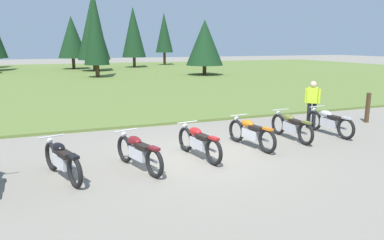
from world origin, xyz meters
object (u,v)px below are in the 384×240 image
at_px(motorcycle_olive, 291,126).
at_px(trail_marker_post, 368,108).
at_px(motorcycle_maroon, 138,152).
at_px(motorcycle_orange, 251,133).
at_px(motorcycle_silver, 329,122).
at_px(rider_with_back_turned, 312,101).
at_px(motorcycle_black, 62,160).
at_px(motorcycle_red, 199,142).

xyz_separation_m(motorcycle_olive, trail_marker_post, (4.29, 1.06, 0.14)).
bearing_deg(motorcycle_maroon, motorcycle_orange, 11.31).
bearing_deg(motorcycle_maroon, motorcycle_silver, 9.16).
distance_m(motorcycle_silver, rider_with_back_turned, 1.28).
relative_size(motorcycle_maroon, trail_marker_post, 1.78).
relative_size(motorcycle_olive, motorcycle_silver, 1.00).
bearing_deg(motorcycle_olive, rider_with_back_turned, 34.49).
height_order(motorcycle_black, motorcycle_olive, same).
relative_size(motorcycle_silver, trail_marker_post, 1.83).
height_order(motorcycle_red, trail_marker_post, trail_marker_post).
bearing_deg(motorcycle_black, motorcycle_red, 4.82).
height_order(motorcycle_red, motorcycle_orange, same).
bearing_deg(motorcycle_silver, motorcycle_olive, -177.48).
bearing_deg(rider_with_back_turned, motorcycle_orange, -155.82).
relative_size(motorcycle_maroon, motorcycle_orange, 0.98).
xyz_separation_m(motorcycle_orange, motorcycle_silver, (3.20, 0.38, 0.00)).
relative_size(motorcycle_maroon, motorcycle_red, 0.98).
distance_m(motorcycle_orange, trail_marker_post, 6.08).
xyz_separation_m(motorcycle_orange, motorcycle_olive, (1.64, 0.31, 0.00)).
relative_size(motorcycle_orange, trail_marker_post, 1.82).
xyz_separation_m(motorcycle_maroon, rider_with_back_turned, (6.92, 2.23, 0.51)).
distance_m(motorcycle_black, motorcycle_maroon, 1.73).
height_order(motorcycle_red, motorcycle_olive, same).
relative_size(motorcycle_maroon, rider_with_back_turned, 1.22).
height_order(motorcycle_black, rider_with_back_turned, rider_with_back_turned).
xyz_separation_m(motorcycle_red, motorcycle_olive, (3.44, 0.69, 0.00)).
height_order(motorcycle_orange, motorcycle_silver, same).
bearing_deg(motorcycle_olive, motorcycle_maroon, -168.86).
relative_size(motorcycle_red, rider_with_back_turned, 1.25).
distance_m(motorcycle_black, motorcycle_red, 3.44).
bearing_deg(motorcycle_orange, motorcycle_maroon, -168.69).
relative_size(motorcycle_maroon, motorcycle_olive, 0.97).
height_order(motorcycle_orange, motorcycle_olive, same).
xyz_separation_m(motorcycle_silver, trail_marker_post, (2.72, 0.99, 0.14)).
xyz_separation_m(motorcycle_red, trail_marker_post, (7.73, 1.75, 0.14)).
relative_size(motorcycle_black, motorcycle_maroon, 0.99).
bearing_deg(motorcycle_olive, motorcycle_orange, -169.23).
bearing_deg(motorcycle_orange, motorcycle_red, -168.16).
xyz_separation_m(motorcycle_black, trail_marker_post, (11.16, 2.04, 0.14)).
bearing_deg(rider_with_back_turned, motorcycle_silver, -100.44).
relative_size(motorcycle_orange, motorcycle_silver, 0.99).
bearing_deg(motorcycle_red, rider_with_back_turned, 20.11).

